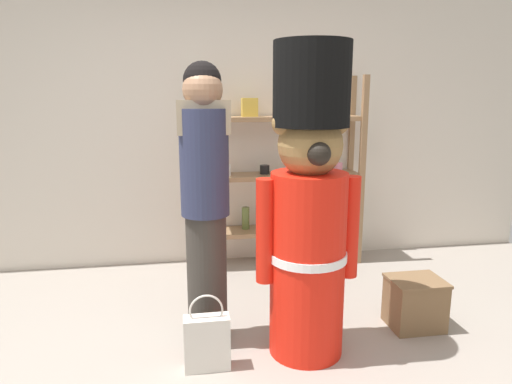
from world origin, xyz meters
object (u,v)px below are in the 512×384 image
object	(u,v)px
person_shopper	(205,196)
shopping_bag	(207,341)
display_crate	(415,303)
teddy_bear_guard	(309,209)
merchandise_shelf	(283,171)

from	to	relation	value
person_shopper	shopping_bag	xyz separation A→B (m)	(-0.03, -0.31, -0.79)
person_shopper	display_crate	distance (m)	1.61
shopping_bag	teddy_bear_guard	bearing A→B (deg)	8.70
merchandise_shelf	teddy_bear_guard	world-z (taller)	teddy_bear_guard
merchandise_shelf	teddy_bear_guard	xyz separation A→B (m)	(-0.20, -1.54, 0.04)
merchandise_shelf	person_shopper	bearing A→B (deg)	-120.65
display_crate	shopping_bag	bearing A→B (deg)	-169.55
teddy_bear_guard	person_shopper	xyz separation A→B (m)	(-0.59, 0.21, 0.05)
person_shopper	merchandise_shelf	bearing A→B (deg)	59.35
merchandise_shelf	shopping_bag	xyz separation A→B (m)	(-0.81, -1.64, -0.70)
teddy_bear_guard	person_shopper	distance (m)	0.63
teddy_bear_guard	display_crate	xyz separation A→B (m)	(0.82, 0.17, -0.74)
shopping_bag	display_crate	xyz separation A→B (m)	(1.43, 0.26, 0.00)
shopping_bag	person_shopper	bearing A→B (deg)	85.26
person_shopper	display_crate	bearing A→B (deg)	-1.73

